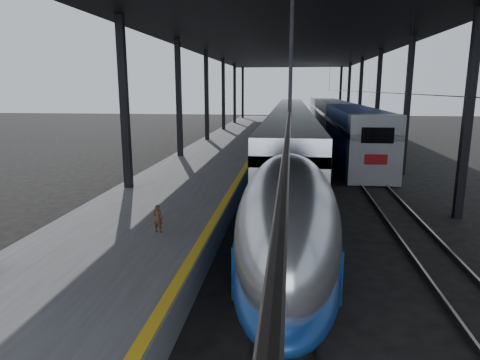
# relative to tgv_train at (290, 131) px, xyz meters

# --- Properties ---
(ground) EXTENTS (160.00, 160.00, 0.00)m
(ground) POSITION_rel_tgv_train_xyz_m (-2.00, -24.11, -1.92)
(ground) COLOR black
(ground) RESTS_ON ground
(platform) EXTENTS (6.00, 80.00, 1.00)m
(platform) POSITION_rel_tgv_train_xyz_m (-5.50, -4.11, -1.42)
(platform) COLOR #4C4C4F
(platform) RESTS_ON ground
(yellow_strip) EXTENTS (0.30, 80.00, 0.01)m
(yellow_strip) POSITION_rel_tgv_train_xyz_m (-2.70, -4.11, -0.92)
(yellow_strip) COLOR gold
(yellow_strip) RESTS_ON platform
(rails) EXTENTS (6.52, 80.00, 0.16)m
(rails) POSITION_rel_tgv_train_xyz_m (2.50, -4.11, -1.84)
(rails) COLOR slate
(rails) RESTS_ON ground
(canopy) EXTENTS (18.00, 75.00, 9.47)m
(canopy) POSITION_rel_tgv_train_xyz_m (-0.10, -4.11, 7.19)
(canopy) COLOR black
(canopy) RESTS_ON ground
(tgv_train) EXTENTS (2.87, 65.20, 4.11)m
(tgv_train) POSITION_rel_tgv_train_xyz_m (0.00, 0.00, 0.00)
(tgv_train) COLOR #ADB0B5
(tgv_train) RESTS_ON ground
(second_train) EXTENTS (3.08, 56.05, 4.24)m
(second_train) POSITION_rel_tgv_train_xyz_m (5.00, 13.94, 0.23)
(second_train) COLOR navy
(second_train) RESTS_ON ground
(child) EXTENTS (0.39, 0.29, 0.96)m
(child) POSITION_rel_tgv_train_xyz_m (-4.33, -25.45, -0.44)
(child) COLOR #452817
(child) RESTS_ON platform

